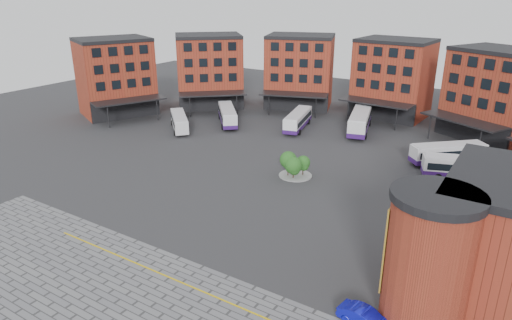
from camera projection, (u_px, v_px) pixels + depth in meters
The scene contains 11 objects.
ground at pixel (231, 207), 52.19m from camera, with size 160.00×160.00×0.00m, color #28282B.
yellow_line at pixel (158, 272), 40.12m from camera, with size 26.00×0.15×0.02m, color gold.
main_building at pixel (331, 83), 82.21m from camera, with size 94.14×42.48×14.60m.
tree_island at pixel (294, 164), 59.61m from camera, with size 4.40×4.40×3.44m.
bus_a at pixel (179, 121), 79.63m from camera, with size 8.65×8.38×2.77m.
bus_b at pixel (227, 115), 83.03m from camera, with size 9.06×9.90×3.08m.
bus_c at pixel (298, 120), 80.12m from camera, with size 4.82×11.07×3.04m.
bus_d at pixel (360, 121), 78.46m from camera, with size 6.00×12.97×3.56m.
bus_e at pixel (448, 153), 64.15m from camera, with size 9.54×9.02×3.01m.
bus_f at pixel (466, 168), 58.94m from camera, with size 10.99×5.98×3.04m.
blue_car at pixel (366, 318), 33.57m from camera, with size 1.49×4.27×1.41m, color #0D10AE.
Camera 1 is at (27.46, -38.08, 23.58)m, focal length 32.00 mm.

